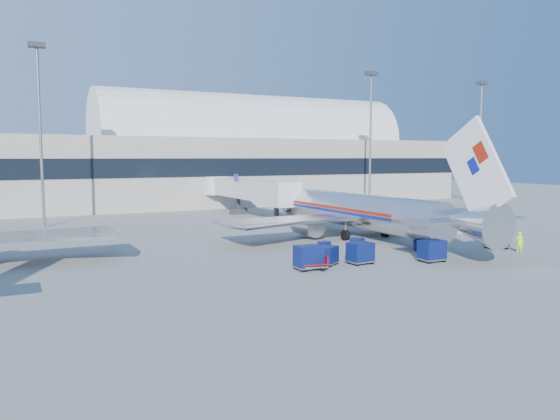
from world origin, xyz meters
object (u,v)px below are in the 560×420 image
tug_left (321,249)px  airliner_main (361,211)px  barrier_near (432,232)px  cart_train_a (360,253)px  cart_train_c (309,257)px  tug_lead (358,247)px  cart_open_red (313,265)px  ramp_worker (519,242)px  cart_solo_near (432,250)px  mast_far_east (481,124)px  mast_east (371,120)px  barrier_mid (454,230)px  tug_right (425,244)px  mast_west (39,107)px  cart_solo_far (496,239)px  barrier_far (475,228)px  cart_train_b (328,255)px  jetbridge_near (244,189)px

tug_left → airliner_main: bearing=-62.6°
barrier_near → cart_train_a: cart_train_a is taller
cart_train_c → tug_lead: bearing=28.2°
tug_lead → cart_open_red: bearing=172.5°
ramp_worker → cart_solo_near: bearing=70.4°
cart_solo_near → cart_open_red: 10.69m
cart_train_c → ramp_worker: ramp_worker is taller
airliner_main → mast_far_east: mast_far_east is taller
airliner_main → mast_east: bearing=51.9°
airliner_main → barrier_mid: 11.84m
ramp_worker → barrier_mid: bearing=-35.8°
ramp_worker → mast_far_east: bearing=-61.2°
tug_right → tug_left: (-10.00, 2.18, -0.07)m
mast_west → tug_left: size_ratio=10.21×
barrier_mid → tug_lead: size_ratio=1.10×
tug_left → cart_solo_far: (16.82, -4.41, 0.34)m
barrier_mid → ramp_worker: (-3.83, -11.89, 0.51)m
barrier_mid → cart_solo_far: cart_solo_far is taller
barrier_far → cart_open_red: (-27.93, -9.97, -0.05)m
cart_train_c → ramp_worker: size_ratio=1.15×
airliner_main → ramp_worker: size_ratio=19.39×
cart_train_b → tug_left: bearing=32.5°
mast_east → barrier_mid: size_ratio=7.53×
mast_west → barrier_far: bearing=-32.1°
cart_train_a → cart_open_red: (-4.68, -0.34, -0.54)m
mast_west → tug_right: bearing=-49.2°
jetbridge_near → mast_far_east: size_ratio=1.22×
tug_right → barrier_mid: bearing=67.3°
barrier_far → cart_train_a: cart_train_a is taller
mast_west → barrier_mid: mast_west is taller
cart_solo_far → cart_open_red: cart_solo_far is taller
barrier_far → mast_east: bearing=79.1°
jetbridge_near → barrier_near: jetbridge_near is taller
tug_lead → tug_right: 6.96m
tug_lead → cart_solo_far: size_ratio=1.24×
tug_right → tug_left: 10.24m
airliner_main → mast_west: size_ratio=1.65×
barrier_far → cart_solo_near: 20.89m
airliner_main → tug_lead: airliner_main is taller
cart_train_c → cart_train_b: bearing=24.2°
jetbridge_near → mast_far_east: mast_far_east is taller
cart_train_c → ramp_worker: (21.03, -2.19, -0.04)m
mast_east → cart_solo_near: size_ratio=10.68×
barrier_mid → tug_right: tug_right is taller
tug_left → cart_solo_far: 17.39m
jetbridge_near → mast_west: bearing=-178.3°
mast_west → cart_train_b: (18.74, -36.80, -13.97)m
jetbridge_near → barrier_far: 33.63m
mast_far_east → ramp_worker: size_ratio=11.76×
tug_left → cart_solo_near: cart_solo_near is taller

